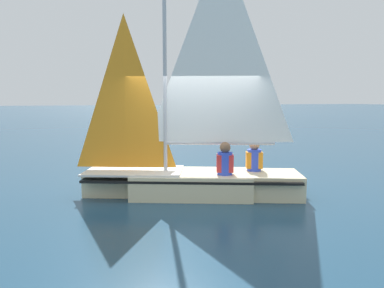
# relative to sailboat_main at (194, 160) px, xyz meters

# --- Properties ---
(ground_plane) EXTENTS (260.00, 260.00, 0.00)m
(ground_plane) POSITION_rel_sailboat_main_xyz_m (0.02, 0.03, -0.76)
(ground_plane) COLOR navy
(sailboat_main) EXTENTS (3.00, 4.57, 5.24)m
(sailboat_main) POSITION_rel_sailboat_main_xyz_m (0.00, 0.00, 0.00)
(sailboat_main) COLOR beige
(sailboat_main) RESTS_ON ground_plane
(sailor_helm) EXTENTS (0.40, 0.42, 1.16)m
(sailor_helm) POSITION_rel_sailboat_main_xyz_m (-0.46, -0.50, -0.14)
(sailor_helm) COLOR black
(sailor_helm) RESTS_ON ground_plane
(sailor_crew) EXTENTS (0.40, 0.42, 1.16)m
(sailor_crew) POSITION_rel_sailboat_main_xyz_m (-0.31, -1.27, -0.13)
(sailor_crew) COLOR black
(sailor_crew) RESTS_ON ground_plane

